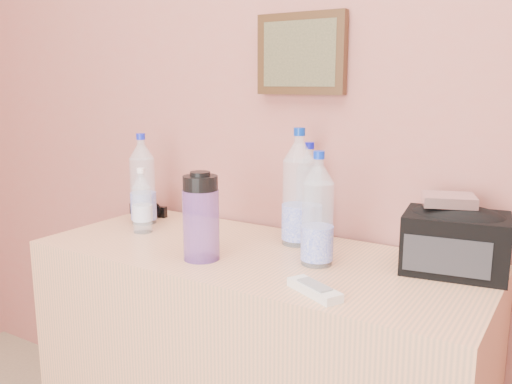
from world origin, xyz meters
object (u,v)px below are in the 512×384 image
pet_large_c (299,194)px  sunglasses (148,210)px  foil_packet (449,200)px  pet_large_d (318,215)px  pet_small (142,204)px  dresser (255,381)px  pet_large_a (143,184)px  nalgene_bottle (201,217)px  ac_remote (314,290)px  toiletry_bag (455,239)px  pet_large_b (309,196)px

pet_large_c → sunglasses: pet_large_c is taller
pet_large_c → foil_packet: pet_large_c is taller
pet_large_d → sunglasses: pet_large_d is taller
pet_small → dresser: bearing=0.9°
pet_large_d → pet_large_c: bearing=132.7°
pet_large_a → sunglasses: bearing=125.0°
nalgene_bottle → sunglasses: (-0.48, 0.30, -0.10)m
pet_large_d → ac_remote: pet_large_d is taller
toiletry_bag → ac_remote: bearing=-134.7°
pet_large_b → dresser: bearing=-104.0°
pet_small → sunglasses: 0.24m
pet_large_b → sunglasses: bearing=-174.8°
dresser → foil_packet: bearing=15.9°
dresser → pet_large_b: 0.60m
pet_small → nalgene_bottle: 0.36m
pet_large_c → foil_packet: size_ratio=2.75×
pet_large_b → pet_large_c: 0.08m
pet_large_b → pet_large_a: bearing=-165.9°
dresser → sunglasses: size_ratio=8.43×
pet_large_b → pet_large_c: size_ratio=0.86×
dresser → toiletry_bag: toiletry_bag is taller
pet_small → toiletry_bag: (0.96, 0.15, -0.01)m
pet_large_c → ac_remote: (0.22, -0.34, -0.15)m
pet_large_c → pet_large_d: bearing=-47.3°
pet_large_a → pet_large_c: (0.58, 0.06, 0.02)m
pet_large_c → sunglasses: bearing=177.9°
pet_large_c → pet_small: pet_large_c is taller
pet_small → foil_packet: size_ratio=1.66×
pet_small → nalgene_bottle: size_ratio=0.86×
toiletry_bag → foil_packet: 0.10m
foil_packet → pet_small: bearing=-170.9°
dresser → ac_remote: size_ratio=8.50×
pet_large_c → foil_packet: bearing=-0.6°
pet_large_c → pet_large_d: pet_large_c is taller
pet_large_a → foil_packet: pet_large_a is taller
pet_large_b → pet_large_c: (0.01, -0.08, 0.02)m
toiletry_bag → foil_packet: (-0.02, 0.00, 0.10)m
pet_small → toiletry_bag: 0.97m
pet_large_d → sunglasses: 0.80m
pet_small → pet_large_b: bearing=25.6°
pet_large_c → nalgene_bottle: (-0.16, -0.27, -0.04)m
ac_remote → toiletry_bag: size_ratio=0.60×
pet_large_d → toiletry_bag: bearing=22.5°
pet_small → sunglasses: pet_small is taller
dresser → ac_remote: (0.28, -0.19, 0.42)m
pet_large_b → ac_remote: bearing=-61.7°
sunglasses → pet_large_b: bearing=-1.3°
nalgene_bottle → toiletry_bag: bearing=23.2°
pet_large_c → toiletry_bag: (0.46, -0.01, -0.07)m
pet_large_b → toiletry_bag: 0.48m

